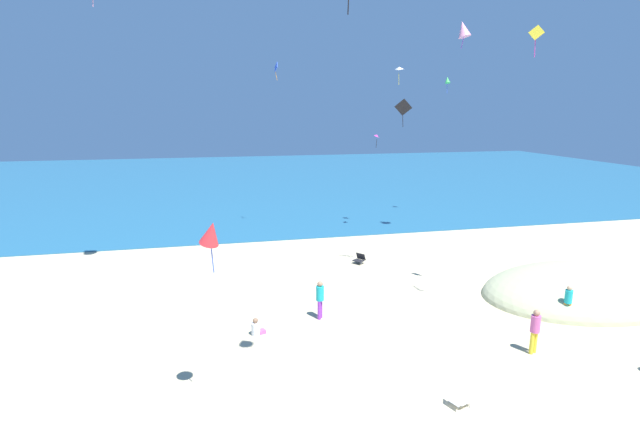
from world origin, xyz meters
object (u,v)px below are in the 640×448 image
kite_pink (463,29)px  kite_red (211,233)px  beach_chair_near_camera (458,398)px  person_3 (535,328)px  kite_black (403,108)px  kite_white (399,68)px  kite_blue (276,68)px  person_1 (568,300)px  kite_yellow (536,34)px  beach_chair_far_right (360,259)px  kite_magenta (377,136)px  person_0 (257,329)px  person_5 (320,297)px  kite_green (448,80)px

kite_pink → kite_red: size_ratio=1.12×
beach_chair_near_camera → person_3: size_ratio=0.43×
kite_pink → kite_black: bearing=-136.9°
kite_white → kite_blue: 8.31m
person_1 → kite_red: bearing=137.5°
person_1 → kite_pink: 18.01m
kite_yellow → kite_red: (-12.92, -5.02, -6.14)m
beach_chair_far_right → kite_magenta: (3.37, 7.07, 6.55)m
person_1 → kite_pink: (1.38, 12.82, 12.56)m
beach_chair_near_camera → kite_blue: (-2.18, 22.31, 11.12)m
beach_chair_far_right → kite_black: size_ratio=0.58×
kite_magenta → kite_blue: size_ratio=0.80×
person_0 → kite_pink: bearing=16.9°
kite_white → kite_black: size_ratio=0.88×
beach_chair_near_camera → kite_magenta: kite_magenta is taller
beach_chair_near_camera → kite_magenta: (4.61, 20.74, 6.56)m
person_5 → kite_white: 18.95m
person_0 → kite_pink: (14.21, 11.32, 13.18)m
person_0 → beach_chair_far_right: bearing=27.6°
kite_white → kite_red: (-12.77, -18.95, -5.92)m
beach_chair_near_camera → person_3: 4.89m
beach_chair_near_camera → kite_green: size_ratio=0.56×
kite_yellow → kite_blue: 17.93m
kite_red → kite_pink: bearing=45.5°
person_0 → kite_green: (16.83, 18.09, 10.58)m
person_0 → kite_white: size_ratio=0.58×
beach_chair_near_camera → kite_pink: (8.82, 17.31, 13.18)m
kite_white → kite_magenta: kite_white is taller
kite_white → kite_yellow: 13.94m
beach_chair_near_camera → beach_chair_far_right: size_ratio=0.91×
beach_chair_far_right → person_1: person_1 is taller
beach_chair_near_camera → kite_green: kite_green is taller
person_3 → kite_yellow: size_ratio=1.37×
kite_black → kite_green: bearing=55.0°
person_5 → kite_blue: kite_blue is taller
person_1 → kite_white: bearing=40.7°
person_3 → kite_red: bearing=-105.2°
person_1 → kite_green: size_ratio=1.17×
person_0 → kite_blue: kite_blue is taller
person_3 → kite_magenta: (0.36, 18.42, 5.85)m
kite_yellow → kite_blue: size_ratio=1.01×
kite_pink → person_1: bearing=-96.2°
beach_chair_near_camera → person_1: size_ratio=0.48×
kite_black → kite_blue: kite_blue is taller
person_5 → kite_red: size_ratio=1.11×
beach_chair_far_right → person_3: size_ratio=0.48×
person_0 → kite_red: 7.07m
beach_chair_near_camera → kite_yellow: size_ratio=0.59×
person_1 → beach_chair_far_right: bearing=69.1°
beach_chair_far_right → beach_chair_near_camera: bearing=47.9°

